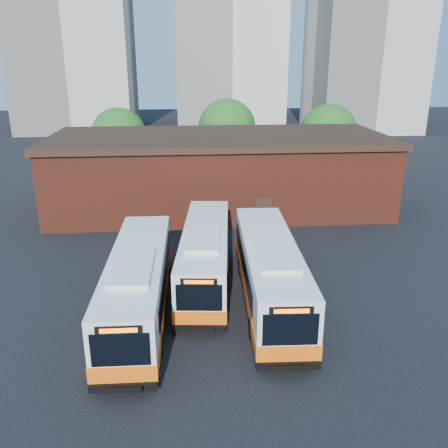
{
  "coord_description": "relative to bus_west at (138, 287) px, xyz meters",
  "views": [
    {
      "loc": [
        -3.04,
        -20.63,
        12.44
      ],
      "look_at": [
        -0.67,
        6.93,
        2.85
      ],
      "focal_mm": 38.0,
      "sensor_mm": 36.0,
      "label": 1
    }
  ],
  "objects": [
    {
      "name": "bus_mideast",
      "position": [
        3.57,
        3.76,
        -0.07
      ],
      "size": [
        3.75,
        12.63,
        3.4
      ],
      "rotation": [
        0.0,
        0.0,
        -0.1
      ],
      "color": "white",
      "rests_on": "ground"
    },
    {
      "name": "depot_building",
      "position": [
        5.5,
        18.87,
        1.65
      ],
      "size": [
        28.6,
        12.6,
        6.4
      ],
      "color": "maroon",
      "rests_on": "ground"
    },
    {
      "name": "tree_west",
      "position": [
        -4.5,
        30.87,
        3.04
      ],
      "size": [
        6.0,
        6.0,
        7.65
      ],
      "color": "#382314",
      "rests_on": "ground"
    },
    {
      "name": "bus_midwest",
      "position": [
        6.84,
        0.88,
        0.03
      ],
      "size": [
        3.31,
        13.32,
        3.6
      ],
      "rotation": [
        0.0,
        0.0,
        -0.05
      ],
      "color": "white",
      "rests_on": "ground"
    },
    {
      "name": "transit_worker",
      "position": [
        5.94,
        -4.61,
        -0.67
      ],
      "size": [
        0.56,
        0.75,
        1.88
      ],
      "primitive_type": "imported",
      "rotation": [
        0.0,
        0.0,
        1.74
      ],
      "color": "#131737",
      "rests_on": "ground"
    },
    {
      "name": "ground",
      "position": [
        5.5,
        -1.13,
        -1.61
      ],
      "size": [
        220.0,
        220.0,
        0.0
      ],
      "primitive_type": "plane",
      "color": "black"
    },
    {
      "name": "tree_east",
      "position": [
        18.5,
        29.87,
        3.22
      ],
      "size": [
        6.24,
        6.24,
        7.96
      ],
      "color": "#382314",
      "rests_on": "ground"
    },
    {
      "name": "tree_mid",
      "position": [
        7.5,
        32.87,
        3.47
      ],
      "size": [
        6.56,
        6.56,
        8.36
      ],
      "color": "#382314",
      "rests_on": "ground"
    },
    {
      "name": "bus_west",
      "position": [
        0.0,
        0.0,
        0.0
      ],
      "size": [
        2.95,
        13.06,
        3.54
      ],
      "rotation": [
        0.0,
        0.0,
        -0.02
      ],
      "color": "white",
      "rests_on": "ground"
    }
  ]
}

